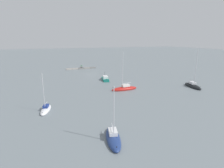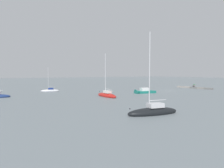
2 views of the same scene
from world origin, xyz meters
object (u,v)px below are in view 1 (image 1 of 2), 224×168
(sailboat_red_near, at_px, (124,89))
(person_seated_grey_left, at_px, (82,67))
(sailboat_white_far, at_px, (46,109))
(person_seated_brown_right, at_px, (81,67))
(umbrella_open_green, at_px, (81,66))
(sailboat_black_outer, at_px, (193,86))
(motorboat_teal_near, at_px, (106,80))
(sailboat_navy_mid, at_px, (113,138))

(sailboat_red_near, bearing_deg, person_seated_grey_left, 3.35)
(sailboat_white_far, bearing_deg, person_seated_brown_right, -94.30)
(person_seated_grey_left, bearing_deg, umbrella_open_green, -18.96)
(umbrella_open_green, height_order, sailboat_black_outer, sailboat_black_outer)
(person_seated_brown_right, relative_size, sailboat_black_outer, 0.06)
(person_seated_brown_right, distance_m, motorboat_teal_near, 31.44)
(sailboat_black_outer, bearing_deg, sailboat_red_near, -0.17)
(sailboat_navy_mid, height_order, motorboat_teal_near, sailboat_navy_mid)
(sailboat_navy_mid, bearing_deg, sailboat_black_outer, -136.61)
(person_seated_grey_left, distance_m, umbrella_open_green, 0.91)
(sailboat_white_far, relative_size, motorboat_teal_near, 1.20)
(person_seated_brown_right, xyz_separation_m, sailboat_white_far, (21.11, 54.51, -0.63))
(umbrella_open_green, bearing_deg, sailboat_black_outer, 115.52)
(umbrella_open_green, distance_m, sailboat_white_far, 58.58)
(motorboat_teal_near, bearing_deg, sailboat_navy_mid, 83.57)
(person_seated_grey_left, relative_size, sailboat_navy_mid, 0.08)
(person_seated_brown_right, relative_size, umbrella_open_green, 0.55)
(sailboat_navy_mid, bearing_deg, sailboat_white_far, -46.50)
(person_seated_grey_left, bearing_deg, motorboat_teal_near, 93.71)
(person_seated_brown_right, bearing_deg, person_seated_grey_left, 171.31)
(umbrella_open_green, bearing_deg, sailboat_red_near, 92.99)
(person_seated_brown_right, xyz_separation_m, sailboat_black_outer, (-24.96, 51.69, -0.50))
(person_seated_grey_left, relative_size, motorboat_teal_near, 0.10)
(sailboat_white_far, bearing_deg, sailboat_black_outer, -159.64)
(motorboat_teal_near, bearing_deg, person_seated_grey_left, -74.57)
(person_seated_grey_left, distance_m, sailboat_white_far, 58.57)
(person_seated_brown_right, distance_m, sailboat_red_near, 45.97)
(sailboat_navy_mid, height_order, sailboat_white_far, sailboat_navy_mid)
(person_seated_brown_right, bearing_deg, sailboat_red_near, 94.57)
(sailboat_black_outer, bearing_deg, motorboat_teal_near, -26.97)
(sailboat_red_near, relative_size, sailboat_navy_mid, 1.32)
(person_seated_brown_right, height_order, sailboat_black_outer, sailboat_black_outer)
(person_seated_brown_right, relative_size, sailboat_navy_mid, 0.08)
(umbrella_open_green, height_order, sailboat_red_near, sailboat_red_near)
(sailboat_red_near, height_order, motorboat_teal_near, sailboat_red_near)
(sailboat_white_far, xyz_separation_m, sailboat_black_outer, (-46.07, -2.82, 0.12))
(person_seated_grey_left, relative_size, sailboat_black_outer, 0.06)
(sailboat_red_near, height_order, sailboat_navy_mid, sailboat_red_near)
(sailboat_red_near, bearing_deg, sailboat_white_far, 110.62)
(sailboat_black_outer, height_order, motorboat_teal_near, sailboat_black_outer)
(sailboat_navy_mid, relative_size, sailboat_black_outer, 0.71)
(person_seated_grey_left, relative_size, umbrella_open_green, 0.55)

